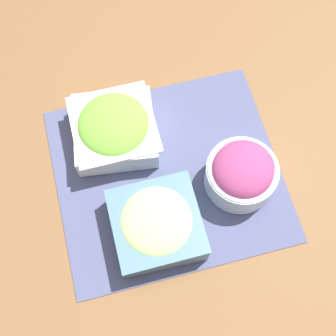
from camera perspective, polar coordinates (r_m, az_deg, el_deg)
name	(u,v)px	position (r m, az deg, el deg)	size (l,w,h in m)	color
ground_plane	(168,174)	(0.95, 0.00, -0.78)	(3.00, 3.00, 0.00)	brown
placemat	(168,174)	(0.95, 0.00, -0.74)	(0.45, 0.41, 0.00)	#474C70
cucumber_bowl	(157,224)	(0.87, -1.40, -6.80)	(0.16, 0.16, 0.07)	slate
onion_bowl	(242,173)	(0.91, 8.96, -0.62)	(0.14, 0.14, 0.09)	silver
lettuce_bowl	(114,128)	(0.95, -6.57, 4.83)	(0.18, 0.18, 0.08)	white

